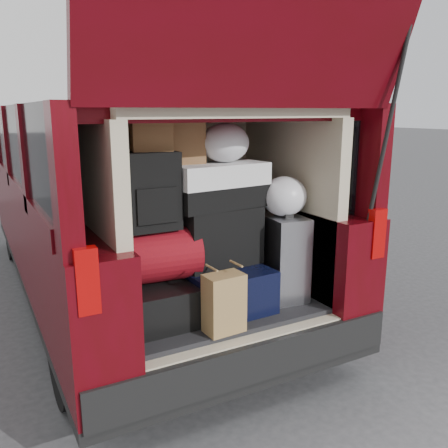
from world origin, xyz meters
The scene contains 15 objects.
ground centered at (0.00, 0.00, 0.00)m, with size 80.00×80.00×0.00m, color #333336.
minivan centered at (0.00, 1.86, 0.91)m, with size 1.90×5.35×2.77m.
load_floor centered at (0.00, 0.28, 0.28)m, with size 1.24×1.05×0.55m, color black.
black_hardshell centered at (-0.39, 0.16, 0.66)m, with size 0.41×0.57×0.23m, color black.
navy_hardshell centered at (0.04, 0.14, 0.68)m, with size 0.49×0.60×0.26m, color black.
silver_roller centered at (0.46, 0.07, 0.82)m, with size 0.23×0.36×0.54m, color silver.
kraft_bag centered at (-0.11, -0.20, 0.72)m, with size 0.21×0.14×0.33m, color #AA804C.
red_duffel centered at (-0.37, 0.15, 0.94)m, with size 0.48×0.32×0.32m, color maroon.
black_soft_case centered at (0.05, 0.17, 0.99)m, with size 0.49×0.30×0.36m, color black.
backpack centered at (-0.39, 0.13, 1.31)m, with size 0.30×0.18×0.43m, color black.
twotone_duffel centered at (0.05, 0.18, 1.30)m, with size 0.59×0.31×0.27m, color white.
grocery_sack_lower centered at (-0.36, 0.19, 1.62)m, with size 0.21×0.18×0.20m, color brown.
grocery_sack_upper centered at (-0.14, 0.28, 1.55)m, with size 0.24×0.20×0.24m, color brown.
plastic_bag_center centered at (0.11, 0.19, 1.55)m, with size 0.29×0.27×0.23m, color white.
plastic_bag_right centered at (0.47, 0.07, 1.22)m, with size 0.29×0.27×0.25m, color white.
Camera 1 is at (-1.26, -2.32, 1.74)m, focal length 38.00 mm.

